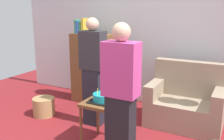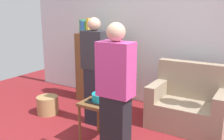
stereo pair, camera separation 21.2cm
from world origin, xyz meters
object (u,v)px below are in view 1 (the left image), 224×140
Objects in this scene: bookshelf at (93,68)px; side_table at (103,108)px; couch at (186,103)px; person_blowing_candles at (93,72)px; person_holding_cake at (121,100)px; birthday_cake at (103,98)px; wicker_basket at (44,107)px.

side_table is (0.94, -1.27, -0.17)m from bookshelf.
person_blowing_candles reaches higher than couch.
person_holding_cake is (0.46, -0.44, 0.34)m from side_table.
wicker_basket is at bearing 166.28° from birthday_cake.
birthday_cake is 0.67m from person_holding_cake.
wicker_basket is at bearing 7.03° from person_holding_cake.
birthday_cake reaches higher than side_table.
person_blowing_candles reaches higher than wicker_basket.
couch is at bearing -73.73° from person_holding_cake.
couch is 0.67× the size of person_blowing_candles.
side_table is 1.41m from wicker_basket.
bookshelf is 4.93× the size of birthday_cake.
wicker_basket is (-1.80, 0.76, -0.68)m from person_holding_cake.
birthday_cake is 0.20× the size of person_holding_cake.
person_blowing_candles is (0.53, -0.83, 0.17)m from bookshelf.
bookshelf is at bearing 126.49° from side_table.
side_table is at bearing 12.18° from birthday_cake.
birthday_cake is at bearing -13.31° from person_holding_cake.
couch is at bearing 10.60° from person_blowing_candles.
bookshelf reaches higher than birthday_cake.
birthday_cake is at bearing -13.72° from wicker_basket.
wicker_basket is at bearing -160.86° from couch.
wicker_basket is (-2.17, -0.75, -0.19)m from couch.
person_blowing_candles and person_holding_cake have the same top height.
side_table is 0.36× the size of person_blowing_candles.
bookshelf is at bearing 126.49° from birthday_cake.
person_holding_cake reaches higher than bookshelf.
person_holding_cake reaches higher than wicker_basket.
side_table is 1.83× the size of birthday_cake.
person_holding_cake is (0.46, -0.44, 0.20)m from birthday_cake.
person_blowing_candles is 1.00× the size of person_holding_cake.
wicker_basket is (-1.33, 0.32, -0.35)m from side_table.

